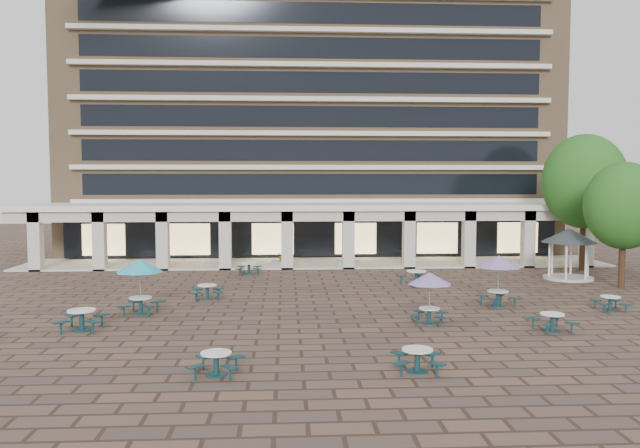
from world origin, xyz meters
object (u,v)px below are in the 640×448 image
(planter_left, at_px, (282,261))
(planter_right, at_px, (348,259))
(gazebo, at_px, (569,241))
(picnic_table_1, at_px, (216,361))
(picnic_table_2, at_px, (417,358))

(planter_left, distance_m, planter_right, 4.59)
(gazebo, height_order, planter_left, gazebo)
(gazebo, distance_m, planter_left, 18.74)
(picnic_table_1, relative_size, picnic_table_2, 0.97)
(picnic_table_2, distance_m, planter_right, 23.90)
(planter_right, bearing_deg, picnic_table_2, -90.38)
(picnic_table_2, height_order, gazebo, gazebo)
(gazebo, bearing_deg, planter_right, 155.86)
(gazebo, bearing_deg, planter_left, 161.64)
(picnic_table_1, bearing_deg, gazebo, 48.17)
(planter_left, xyz_separation_m, planter_right, (4.59, 0.00, 0.06))
(gazebo, bearing_deg, picnic_table_1, -137.43)
(planter_left, bearing_deg, gazebo, -18.36)
(picnic_table_2, bearing_deg, gazebo, 60.15)
(planter_right, bearing_deg, picnic_table_1, -105.26)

